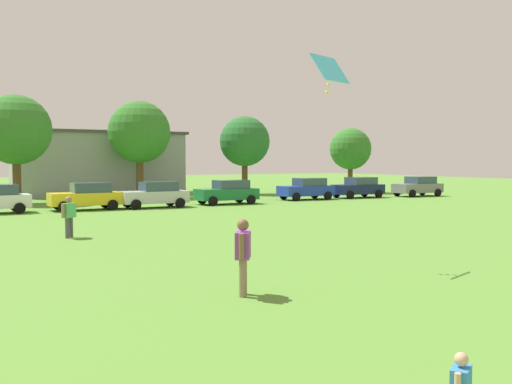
% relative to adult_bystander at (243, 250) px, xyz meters
% --- Properties ---
extents(ground_plane, '(160.00, 160.00, 0.00)m').
position_rel_adult_bystander_xyz_m(ground_plane, '(-3.10, 18.66, -1.04)').
color(ground_plane, '#568C33').
extents(adult_bystander, '(0.58, 0.72, 1.75)m').
position_rel_adult_bystander_xyz_m(adult_bystander, '(0.00, 0.00, 0.00)').
color(adult_bystander, '#8C7259').
rests_on(adult_bystander, ground).
extents(bystander_near_trees, '(0.62, 0.58, 1.65)m').
position_rel_adult_bystander_xyz_m(bystander_near_trees, '(-1.46, 12.05, -0.06)').
color(bystander_near_trees, '#4C4C51').
rests_on(bystander_near_trees, ground).
extents(kite, '(1.40, 0.98, 1.15)m').
position_rel_adult_bystander_xyz_m(kite, '(4.02, 2.23, 4.65)').
color(kite, '#3FBFE5').
extents(parked_car_yellow_3, '(4.30, 2.02, 1.68)m').
position_rel_adult_bystander_xyz_m(parked_car_yellow_3, '(2.12, 24.77, -0.18)').
color(parked_car_yellow_3, yellow).
rests_on(parked_car_yellow_3, ground).
extents(parked_car_silver_4, '(4.30, 2.02, 1.68)m').
position_rel_adult_bystander_xyz_m(parked_car_silver_4, '(6.39, 24.37, -0.18)').
color(parked_car_silver_4, silver).
rests_on(parked_car_silver_4, ground).
extents(parked_car_green_5, '(4.30, 2.02, 1.68)m').
position_rel_adult_bystander_xyz_m(parked_car_green_5, '(11.84, 24.79, -0.18)').
color(parked_car_green_5, '#196B38').
rests_on(parked_car_green_5, ground).
extents(parked_car_blue_6, '(4.30, 2.02, 1.68)m').
position_rel_adult_bystander_xyz_m(parked_car_blue_6, '(19.26, 25.93, -0.18)').
color(parked_car_blue_6, '#1E38AD').
rests_on(parked_car_blue_6, ground).
extents(parked_car_navy_7, '(4.30, 2.02, 1.68)m').
position_rel_adult_bystander_xyz_m(parked_car_navy_7, '(24.24, 25.76, -0.18)').
color(parked_car_navy_7, '#141E4C').
rests_on(parked_car_navy_7, ground).
extents(parked_car_gray_8, '(4.30, 2.02, 1.68)m').
position_rel_adult_bystander_xyz_m(parked_car_gray_8, '(29.94, 24.83, -0.18)').
color(parked_car_gray_8, slate).
rests_on(parked_car_gray_8, ground).
extents(tree_center_left, '(4.92, 4.92, 7.67)m').
position_rel_adult_bystander_xyz_m(tree_center_left, '(-0.99, 32.36, 4.14)').
color(tree_center_left, brown).
rests_on(tree_center_left, ground).
extents(tree_center_right, '(5.08, 5.08, 7.92)m').
position_rel_adult_bystander_xyz_m(tree_center_right, '(8.73, 34.83, 4.30)').
color(tree_center_right, brown).
rests_on(tree_center_right, ground).
extents(tree_right, '(4.50, 4.50, 7.02)m').
position_rel_adult_bystander_xyz_m(tree_right, '(18.43, 34.67, 3.69)').
color(tree_right, brown).
rests_on(tree_right, ground).
extents(tree_far_right, '(3.90, 3.90, 6.08)m').
position_rel_adult_bystander_xyz_m(tree_far_right, '(28.26, 31.95, 3.07)').
color(tree_far_right, brown).
rests_on(tree_far_right, ground).
extents(house_left, '(14.51, 8.34, 5.60)m').
position_rel_adult_bystander_xyz_m(house_left, '(6.82, 41.30, 1.77)').
color(house_left, '#9999A3').
rests_on(house_left, ground).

